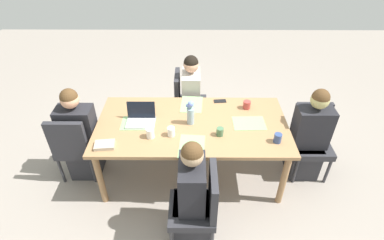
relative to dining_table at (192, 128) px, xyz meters
The scene contains 23 objects.
ground_plane 0.69m from the dining_table, ahead, with size 10.00×10.00×0.00m, color gray.
dining_table is the anchor object (origin of this frame).
chair_near_left_near 0.92m from the dining_table, 84.11° to the right, with size 0.44×0.44×0.90m.
person_near_left_near 0.85m from the dining_table, 88.80° to the right, with size 0.36×0.40×1.19m.
chair_head_left_left_mid 1.44m from the dining_table, behind, with size 0.44×0.44×0.90m.
person_head_left_left_mid 1.37m from the dining_table, behind, with size 0.40×0.36×1.19m.
chair_head_right_left_far 1.38m from the dining_table, ahead, with size 0.44×0.44×0.90m.
person_head_right_left_far 1.32m from the dining_table, ahead, with size 0.40×0.36×1.19m.
chair_far_right_near 0.92m from the dining_table, 95.10° to the left, with size 0.44×0.44×0.90m.
person_far_right_near 0.86m from the dining_table, 90.38° to the left, with size 0.36×0.40×1.19m.
flower_vase 0.21m from the dining_table, 31.97° to the right, with size 0.09×0.08×0.29m.
placemat_near_left_near 0.39m from the dining_table, 88.82° to the right, with size 0.36×0.26×0.00m, color #7FAD70.
placemat_head_left_left_mid 0.64m from the dining_table, behind, with size 0.36×0.26×0.00m, color #7FAD70.
placemat_head_right_left_far 0.62m from the dining_table, ahead, with size 0.36×0.26×0.00m, color #7FAD70.
placemat_far_right_near 0.39m from the dining_table, 90.38° to the left, with size 0.36×0.26×0.00m, color #7FAD70.
laptop_head_right_left_far 0.59m from the dining_table, ahead, with size 0.32×0.22×0.21m.
coffee_mug_near_left 0.94m from the dining_table, 160.95° to the left, with size 0.08×0.08×0.10m, color #33477A.
coffee_mug_near_right 0.73m from the dining_table, 154.54° to the right, with size 0.09×0.09×0.10m, color #AD3D38.
coffee_mug_centre_left 0.32m from the dining_table, 43.34° to the left, with size 0.08×0.08×0.10m, color white.
coffee_mug_centre_right 0.38m from the dining_table, 146.24° to the left, with size 0.08×0.08×0.09m, color #47704C.
coffee_mug_far_left 0.51m from the dining_table, 28.53° to the left, with size 0.09×0.09×0.11m, color white.
book_red_cover 0.97m from the dining_table, 23.63° to the left, with size 0.20×0.14×0.04m, color #B2A38E.
phone_black 0.58m from the dining_table, 127.17° to the right, with size 0.15×0.07×0.01m, color black.
Camera 1 is at (-0.02, 2.68, 2.82)m, focal length 28.21 mm.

